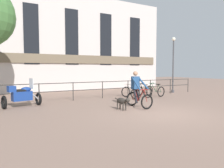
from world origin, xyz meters
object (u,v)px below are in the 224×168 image
at_px(parked_bicycle_mid_right, 155,91).
at_px(parked_bicycle_near_lamp, 130,92).
at_px(street_lamp, 173,62).
at_px(cyclist_with_bike, 138,91).
at_px(parked_bicycle_mid_left, 143,91).
at_px(parked_motorcycle, 22,95).
at_px(dog, 123,101).

bearing_deg(parked_bicycle_mid_right, parked_bicycle_near_lamp, -6.61).
bearing_deg(street_lamp, cyclist_with_bike, -148.13).
relative_size(cyclist_with_bike, parked_bicycle_mid_left, 1.48).
height_order(parked_motorcycle, parked_bicycle_near_lamp, parked_motorcycle).
bearing_deg(parked_bicycle_mid_left, parked_motorcycle, 5.19).
bearing_deg(parked_bicycle_mid_left, street_lamp, -161.35).
bearing_deg(parked_bicycle_near_lamp, dog, 51.24).
height_order(cyclist_with_bike, parked_bicycle_mid_right, cyclist_with_bike).
xyz_separation_m(parked_motorcycle, parked_bicycle_mid_right, (8.31, 0.18, -0.20)).
bearing_deg(parked_bicycle_mid_left, parked_bicycle_near_lamp, 3.81).
height_order(cyclist_with_bike, parked_bicycle_mid_left, cyclist_with_bike).
relative_size(cyclist_with_bike, parked_bicycle_mid_right, 1.44).
bearing_deg(parked_motorcycle, dog, -140.52).
distance_m(dog, parked_bicycle_mid_left, 4.76).
bearing_deg(parked_motorcycle, parked_bicycle_near_lamp, -100.53).
relative_size(dog, parked_motorcycle, 0.55).
height_order(dog, parked_bicycle_near_lamp, parked_bicycle_near_lamp).
relative_size(parked_motorcycle, parked_bicycle_near_lamp, 1.62).
height_order(parked_motorcycle, parked_bicycle_mid_left, parked_motorcycle).
relative_size(cyclist_with_bike, dog, 1.70).
distance_m(parked_bicycle_mid_left, street_lamp, 4.18).
distance_m(dog, street_lamp, 8.44).
distance_m(cyclist_with_bike, parked_bicycle_mid_left, 3.83).
relative_size(parked_bicycle_near_lamp, street_lamp, 0.27).
bearing_deg(parked_motorcycle, street_lamp, -96.26).
relative_size(parked_motorcycle, parked_bicycle_mid_left, 1.57).
relative_size(parked_bicycle_near_lamp, parked_bicycle_mid_right, 0.95).
bearing_deg(parked_bicycle_near_lamp, parked_bicycle_mid_right, -179.48).
xyz_separation_m(cyclist_with_bike, parked_bicycle_mid_left, (2.54, 2.84, -0.41)).
xyz_separation_m(parked_motorcycle, parked_bicycle_near_lamp, (6.33, 0.18, -0.20)).
relative_size(parked_motorcycle, parked_bicycle_mid_right, 1.53).
xyz_separation_m(cyclist_with_bike, parked_motorcycle, (-4.78, 2.67, -0.20)).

